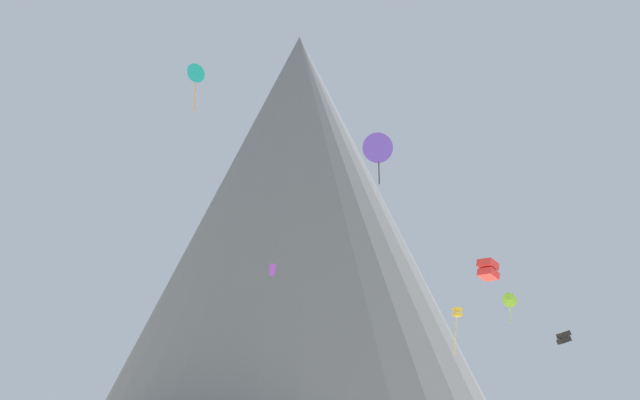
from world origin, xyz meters
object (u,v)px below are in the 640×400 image
Objects in this scene: kite_violet_mid at (272,270)px; kite_teal_high at (195,74)px; rock_massif at (298,237)px; kite_indigo_mid at (378,148)px; kite_lime_low at (510,300)px; kite_red_low at (488,270)px; kite_gold_low at (457,313)px; kite_black_low at (564,337)px.

kite_teal_high is at bearing -26.54° from kite_violet_mid.
rock_massif reaches higher than kite_indigo_mid.
rock_massif is 79.31m from kite_indigo_mid.
kite_lime_low is at bearing -116.12° from kite_indigo_mid.
kite_red_low is (12.74, -74.86, -18.14)m from rock_massif.
kite_indigo_mid is (14.47, -10.98, -10.16)m from kite_teal_high.
kite_indigo_mid is at bearing 137.35° from kite_gold_low.
kite_red_low is 1.42× the size of kite_violet_mid.
kite_lime_low is 0.90× the size of kite_indigo_mid.
kite_gold_low is at bearing 102.36° from kite_violet_mid.
rock_massif is at bearing 108.23° from kite_lime_low.
kite_lime_low is at bearing 113.85° from kite_black_low.
kite_violet_mid reaches higher than kite_red_low.
kite_red_low is 27.68m from kite_violet_mid.
rock_massif is at bearing -83.57° from kite_indigo_mid.
kite_violet_mid is (6.71, 14.86, -14.61)m from kite_teal_high.
kite_violet_mid is 34.03m from kite_black_low.
kite_red_low is 35.13m from kite_black_low.
kite_indigo_mid is at bearing 69.64° from kite_red_low.
kite_lime_low reaches higher than kite_black_low.
kite_red_low is 0.47× the size of kite_indigo_mid.
kite_red_low reaches higher than kite_black_low.
kite_gold_low is at bearing -51.18° from kite_red_low.
rock_massif reaches higher than kite_red_low.
kite_gold_low is (-5.90, -0.59, -1.51)m from kite_lime_low.
kite_black_low is at bearing 103.32° from kite_violet_mid.
rock_massif is 16.55× the size of kite_gold_low.
kite_black_low is (16.09, 31.14, -2.25)m from kite_red_low.
kite_teal_high is 30.16m from kite_red_low.
rock_massif is at bearing -133.24° from kite_teal_high.
kite_indigo_mid is at bearing -86.86° from rock_massif.
kite_gold_low reaches higher than kite_black_low.
kite_indigo_mid is at bearing -126.36° from kite_lime_low.
kite_indigo_mid reaches higher than kite_black_low.
kite_gold_low is (3.44, 27.26, -0.08)m from kite_red_low.
rock_massif reaches higher than kite_violet_mid.
kite_black_low is at bearing -94.62° from kite_gold_low.
kite_lime_low is 2.19× the size of kite_black_low.
kite_gold_low is at bearing -71.22° from rock_massif.
kite_teal_high is 1.31× the size of kite_lime_low.
kite_red_low is (22.90, -7.29, -18.23)m from kite_teal_high.
kite_indigo_mid is (4.31, -78.55, -10.07)m from rock_massif.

